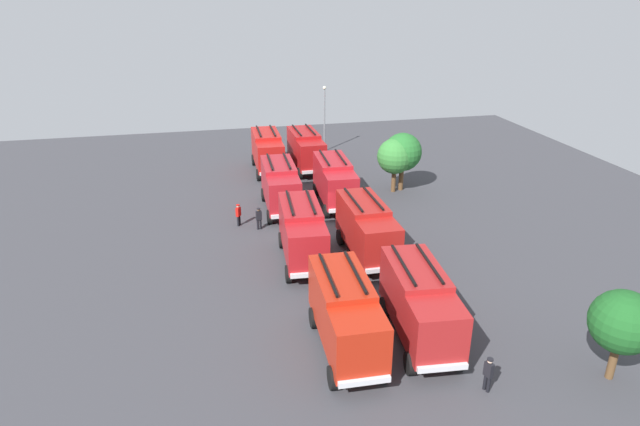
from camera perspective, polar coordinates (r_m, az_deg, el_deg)
The scene contains 21 objects.
ground_plane at distance 40.68m, azimuth -0.00°, elevation -1.82°, with size 66.24×66.24×0.00m, color #38383D.
fire_truck_0 at distance 53.50m, azimuth -5.56°, elevation 6.61°, with size 7.24×2.86×3.88m.
fire_truck_1 at distance 43.78m, azimuth -4.20°, elevation 2.98°, with size 7.28×2.96×3.88m.
fire_truck_2 at distance 35.34m, azimuth -1.88°, elevation -1.95°, with size 7.35×3.16×3.88m.
fire_truck_3 at distance 26.96m, azimuth 2.71°, elevation -10.44°, with size 7.28×2.94×3.88m.
fire_truck_4 at distance 53.70m, azimuth -1.49°, elevation 6.77°, with size 7.25×2.87×3.88m.
fire_truck_5 at distance 44.76m, azimuth 1.55°, elevation 3.48°, with size 7.31×3.03×3.88m.
fire_truck_6 at distance 36.01m, azimuth 4.95°, elevation -1.54°, with size 7.20×2.76×3.88m.
fire_truck_7 at distance 28.20m, azimuth 10.47°, elevation -9.21°, with size 7.39×3.27×3.88m.
firefighter_0 at distance 40.73m, azimuth -6.45°, elevation -0.48°, with size 0.29×0.45×1.70m.
firefighter_1 at distance 49.77m, azimuth -4.35°, elevation 3.99°, with size 0.38×0.48×1.73m.
firefighter_2 at distance 26.28m, azimuth 17.29°, elevation -15.75°, with size 0.47×0.35×1.75m.
firefighter_3 at distance 41.55m, azimuth -8.58°, elevation -0.09°, with size 0.48×0.44×1.72m.
firefighter_4 at distance 48.88m, azimuth 0.26°, elevation 3.75°, with size 0.43×0.29×1.78m.
tree_0 at distance 48.28m, azimuth 8.69°, elevation 6.33°, with size 3.35×3.35×5.19m.
tree_1 at distance 47.83m, azimuth 7.89°, elevation 5.92°, with size 3.12×3.12×4.83m.
tree_2 at distance 28.12m, azimuth 29.23°, elevation -10.00°, with size 2.93×2.93×4.54m.
traffic_cone_0 at distance 30.81m, azimuth 13.76°, elevation -10.46°, with size 0.51×0.51×0.73m, color #F2600C.
traffic_cone_1 at distance 40.93m, azimuth 5.45°, elevation -1.28°, with size 0.44×0.44×0.63m, color #F2600C.
traffic_cone_2 at distance 33.07m, azimuth 10.52°, elevation -7.69°, with size 0.51×0.51×0.73m, color #F2600C.
lamppost at distance 59.62m, azimuth 0.47°, elevation 10.37°, with size 0.36×0.36×7.15m.
Camera 1 is at (36.10, -8.17, 16.88)m, focal length 30.42 mm.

